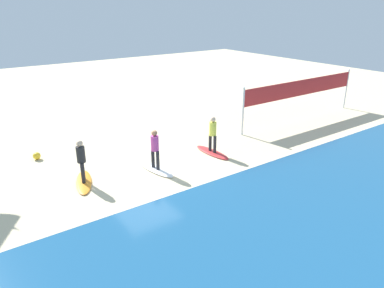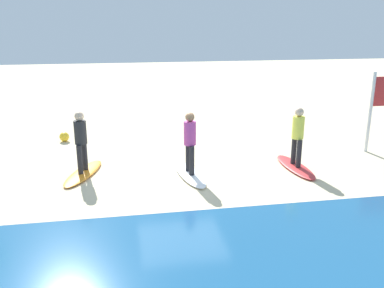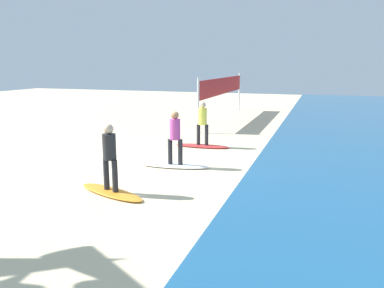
% 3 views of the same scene
% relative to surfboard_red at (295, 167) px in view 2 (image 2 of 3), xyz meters
% --- Properties ---
extents(ground_plane, '(60.00, 60.00, 0.00)m').
position_rel_surfboard_red_xyz_m(ground_plane, '(3.13, -0.71, -0.04)').
color(ground_plane, beige).
extents(surfboard_red, '(0.65, 2.12, 0.09)m').
position_rel_surfboard_red_xyz_m(surfboard_red, '(0.00, 0.00, 0.00)').
color(surfboard_red, red).
rests_on(surfboard_red, ground).
extents(surfer_red, '(0.32, 0.46, 1.64)m').
position_rel_surfboard_red_xyz_m(surfer_red, '(0.00, 0.00, 0.99)').
color(surfer_red, '#232328').
rests_on(surfer_red, surfboard_red).
extents(surfboard_white, '(0.83, 2.15, 0.09)m').
position_rel_surfboard_red_xyz_m(surfboard_white, '(3.01, 0.06, 0.00)').
color(surfboard_white, white).
rests_on(surfboard_white, ground).
extents(surfer_white, '(0.32, 0.46, 1.64)m').
position_rel_surfboard_red_xyz_m(surfer_white, '(3.01, 0.06, 0.99)').
color(surfer_white, '#232328').
rests_on(surfer_white, surfboard_white).
extents(surfboard_orange, '(1.23, 2.17, 0.09)m').
position_rel_surfboard_red_xyz_m(surfboard_orange, '(5.81, -0.52, 0.00)').
color(surfboard_orange, orange).
rests_on(surfboard_orange, ground).
extents(surfer_orange, '(0.32, 0.44, 1.64)m').
position_rel_surfboard_red_xyz_m(surfer_orange, '(5.81, -0.52, 0.99)').
color(surfer_orange, '#232328').
rests_on(surfer_orange, surfboard_orange).
extents(beach_ball, '(0.33, 0.33, 0.33)m').
position_rel_surfboard_red_xyz_m(beach_ball, '(6.67, -3.92, 0.12)').
color(beach_ball, yellow).
rests_on(beach_ball, ground).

